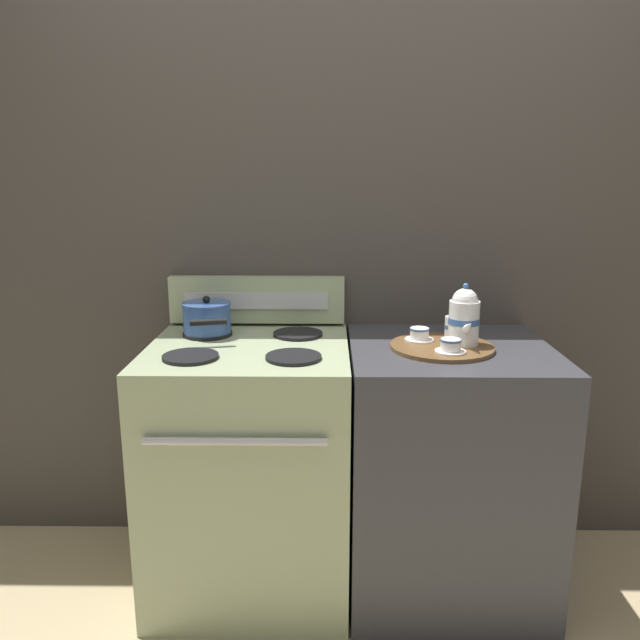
{
  "coord_description": "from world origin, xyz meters",
  "views": [
    {
      "loc": [
        -0.07,
        -2.09,
        1.5
      ],
      "look_at": [
        -0.1,
        0.06,
        0.99
      ],
      "focal_mm": 35.0,
      "sensor_mm": 36.0,
      "label": 1
    }
  ],
  "objects": [
    {
      "name": "ground_plane",
      "position": [
        0.0,
        0.0,
        0.0
      ],
      "size": [
        6.0,
        6.0,
        0.0
      ],
      "primitive_type": "plane",
      "color": "tan"
    },
    {
      "name": "wall_back",
      "position": [
        0.0,
        0.36,
        1.1
      ],
      "size": [
        6.0,
        0.05,
        2.2
      ],
      "color": "#423D38",
      "rests_on": "ground"
    },
    {
      "name": "stove",
      "position": [
        -0.35,
        -0.0,
        0.46
      ],
      "size": [
        0.7,
        0.69,
        0.92
      ],
      "color": "#9EAD84",
      "rests_on": "ground"
    },
    {
      "name": "control_panel",
      "position": [
        -0.35,
        0.31,
        1.02
      ],
      "size": [
        0.69,
        0.05,
        0.18
      ],
      "color": "#9EAD84",
      "rests_on": "stove"
    },
    {
      "name": "side_counter",
      "position": [
        0.35,
        0.0,
        0.46
      ],
      "size": [
        0.7,
        0.66,
        0.91
      ],
      "color": "#38383D",
      "rests_on": "ground"
    },
    {
      "name": "saucepan",
      "position": [
        -0.52,
        0.15,
        0.98
      ],
      "size": [
        0.19,
        0.26,
        0.14
      ],
      "color": "#335193",
      "rests_on": "stove"
    },
    {
      "name": "serving_tray",
      "position": [
        0.32,
        -0.03,
        0.92
      ],
      "size": [
        0.35,
        0.35,
        0.01
      ],
      "color": "brown",
      "rests_on": "side_counter"
    },
    {
      "name": "teapot",
      "position": [
        0.39,
        -0.02,
        1.02
      ],
      "size": [
        0.11,
        0.17,
        0.21
      ],
      "color": "white",
      "rests_on": "serving_tray"
    },
    {
      "name": "teacup_left",
      "position": [
        0.25,
        0.03,
        0.95
      ],
      "size": [
        0.1,
        0.1,
        0.05
      ],
      "color": "white",
      "rests_on": "serving_tray"
    },
    {
      "name": "teacup_right",
      "position": [
        0.33,
        -0.11,
        0.95
      ],
      "size": [
        0.1,
        0.1,
        0.05
      ],
      "color": "white",
      "rests_on": "serving_tray"
    },
    {
      "name": "creamer_jug",
      "position": [
        0.38,
        0.09,
        0.96
      ],
      "size": [
        0.07,
        0.07,
        0.07
      ],
      "color": "white",
      "rests_on": "serving_tray"
    }
  ]
}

